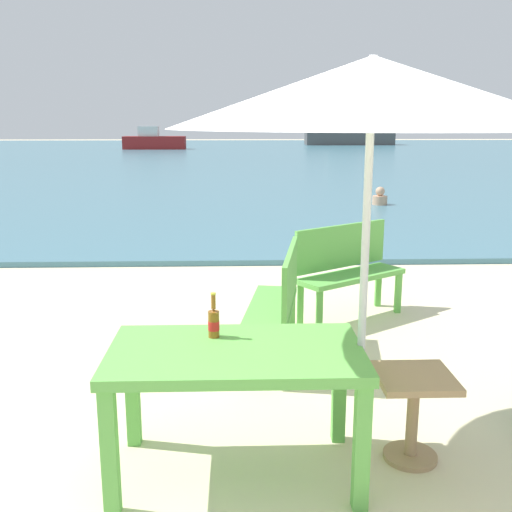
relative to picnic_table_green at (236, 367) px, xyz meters
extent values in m
plane|color=beige|center=(0.42, -0.03, -0.65)|extent=(120.00, 120.00, 0.00)
cube|color=teal|center=(0.42, 29.97, -0.61)|extent=(120.00, 50.00, 0.08)
cube|color=#60B24C|center=(0.00, 0.00, 0.08)|extent=(1.40, 0.80, 0.06)
cube|color=#60B24C|center=(-0.64, -0.34, -0.30)|extent=(0.08, 0.08, 0.70)
cube|color=#60B24C|center=(0.64, -0.34, -0.30)|extent=(0.08, 0.08, 0.70)
cube|color=#60B24C|center=(-0.64, 0.34, -0.30)|extent=(0.08, 0.08, 0.70)
cube|color=#60B24C|center=(0.64, 0.34, -0.30)|extent=(0.08, 0.08, 0.70)
cylinder|color=brown|center=(-0.13, 0.19, 0.19)|extent=(0.06, 0.06, 0.16)
cone|color=brown|center=(-0.13, 0.19, 0.27)|extent=(0.06, 0.06, 0.03)
cylinder|color=brown|center=(-0.13, 0.19, 0.32)|extent=(0.03, 0.03, 0.09)
cylinder|color=red|center=(-0.13, 0.19, 0.18)|extent=(0.07, 0.07, 0.05)
cylinder|color=gold|center=(-0.13, 0.19, 0.37)|extent=(0.03, 0.03, 0.01)
cylinder|color=silver|center=(0.70, 0.04, 0.50)|extent=(0.04, 0.04, 2.30)
cone|color=white|center=(0.70, 0.04, 1.47)|extent=(2.10, 2.10, 0.36)
cube|color=tan|center=(1.04, 0.11, -0.13)|extent=(0.44, 0.44, 0.04)
cylinder|color=tan|center=(1.04, 0.11, -0.40)|extent=(0.07, 0.07, 0.50)
cylinder|color=tan|center=(1.04, 0.11, -0.64)|extent=(0.32, 0.32, 0.03)
cube|color=#60B24C|center=(1.16, 2.68, -0.20)|extent=(1.20, 0.97, 0.05)
cube|color=#60B24C|center=(1.07, 2.82, 0.08)|extent=(1.02, 0.70, 0.44)
cube|color=#60B24C|center=(0.78, 2.26, -0.44)|extent=(0.06, 0.06, 0.42)
cube|color=#60B24C|center=(1.70, 2.87, -0.44)|extent=(0.06, 0.06, 0.42)
cube|color=#60B24C|center=(0.63, 2.50, -0.44)|extent=(0.06, 0.06, 0.42)
cube|color=#60B24C|center=(1.54, 3.11, -0.44)|extent=(0.06, 0.06, 0.42)
cube|color=#60B24C|center=(0.29, 1.67, -0.20)|extent=(0.55, 1.24, 0.05)
cube|color=#60B24C|center=(0.45, 1.64, 0.08)|extent=(0.23, 1.19, 0.44)
cube|color=#60B24C|center=(0.24, 2.23, -0.44)|extent=(0.06, 0.06, 0.42)
cube|color=#60B24C|center=(0.06, 1.15, -0.44)|extent=(0.06, 0.06, 0.42)
cube|color=#60B24C|center=(0.51, 2.19, -0.44)|extent=(0.06, 0.06, 0.42)
cube|color=#60B24C|center=(0.34, 1.10, -0.44)|extent=(0.06, 0.06, 0.42)
cylinder|color=tan|center=(3.30, 10.45, -0.47)|extent=(0.34, 0.34, 0.20)
sphere|color=tan|center=(3.30, 10.45, -0.27)|extent=(0.21, 0.21, 0.21)
cube|color=#4C4C4C|center=(8.83, 43.85, 0.12)|extent=(6.79, 1.85, 1.39)
cube|color=silver|center=(8.21, 43.85, 1.36)|extent=(2.16, 1.39, 1.08)
cube|color=maroon|center=(-5.39, 37.30, -0.15)|extent=(4.10, 1.12, 0.84)
cube|color=silver|center=(-5.77, 37.30, 0.59)|extent=(1.30, 0.84, 0.65)
camera|label=1|loc=(0.01, -3.07, 1.33)|focal=41.80mm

